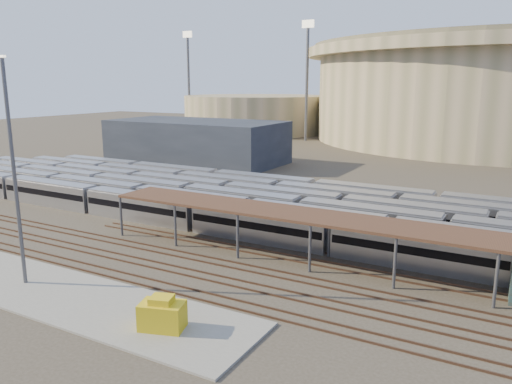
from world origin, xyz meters
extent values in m
plane|color=#383026|center=(0.00, 0.00, 0.00)|extent=(420.00, 420.00, 0.00)
cube|color=gray|center=(-5.00, -15.00, 0.10)|extent=(50.00, 9.00, 0.20)
cube|color=#A6A5AA|center=(-1.26, 8.00, 1.80)|extent=(112.00, 2.90, 3.60)
cube|color=#A6A5AA|center=(4.15, 12.20, 1.80)|extent=(112.00, 2.90, 3.60)
cube|color=#A6A5AA|center=(-8.92, 16.40, 1.80)|extent=(112.00, 2.90, 3.60)
cube|color=#A6A5AA|center=(-4.51, 20.60, 1.80)|extent=(112.00, 2.90, 3.60)
cube|color=#A6A5AA|center=(2.06, 24.80, 1.80)|extent=(112.00, 2.90, 3.60)
cube|color=#A6A5AA|center=(6.69, 29.00, 1.80)|extent=(112.00, 2.90, 3.60)
cylinder|color=#505055|center=(-8.00, 1.30, 2.50)|extent=(0.30, 0.30, 5.00)
cylinder|color=#505055|center=(-8.00, 6.70, 2.50)|extent=(0.30, 0.30, 5.00)
cylinder|color=#505055|center=(0.57, 1.30, 2.50)|extent=(0.30, 0.30, 5.00)
cylinder|color=#505055|center=(0.57, 6.70, 2.50)|extent=(0.30, 0.30, 5.00)
cylinder|color=#505055|center=(9.14, 1.30, 2.50)|extent=(0.30, 0.30, 5.00)
cylinder|color=#505055|center=(9.14, 6.70, 2.50)|extent=(0.30, 0.30, 5.00)
cylinder|color=#505055|center=(17.71, 1.30, 2.50)|extent=(0.30, 0.30, 5.00)
cylinder|color=#505055|center=(17.71, 6.70, 2.50)|extent=(0.30, 0.30, 5.00)
cylinder|color=#505055|center=(26.29, 1.30, 2.50)|extent=(0.30, 0.30, 5.00)
cylinder|color=#505055|center=(26.29, 6.70, 2.50)|extent=(0.30, 0.30, 5.00)
cylinder|color=#505055|center=(34.86, 1.30, 2.50)|extent=(0.30, 0.30, 5.00)
cylinder|color=#505055|center=(34.86, 6.70, 2.50)|extent=(0.30, 0.30, 5.00)
cube|color=#3C2418|center=(22.00, 4.00, 5.15)|extent=(60.00, 6.00, 0.30)
cube|color=#4C3323|center=(0.00, -1.75, 0.09)|extent=(170.00, 0.12, 0.18)
cube|color=#4C3323|center=(0.00, -0.25, 0.09)|extent=(170.00, 0.12, 0.18)
cube|color=#4C3323|center=(0.00, -5.75, 0.09)|extent=(170.00, 0.12, 0.18)
cube|color=#4C3323|center=(0.00, -4.25, 0.09)|extent=(170.00, 0.12, 0.18)
cube|color=#4C3323|center=(0.00, -9.75, 0.09)|extent=(170.00, 0.12, 0.18)
cube|color=#4C3323|center=(0.00, -8.25, 0.09)|extent=(170.00, 0.12, 0.18)
cylinder|color=tan|center=(25.00, 140.00, 14.00)|extent=(116.00, 116.00, 28.00)
cylinder|color=tan|center=(25.00, 140.00, 29.50)|extent=(124.00, 124.00, 3.00)
cylinder|color=#645E47|center=(25.00, 140.00, 31.75)|extent=(120.00, 120.00, 1.50)
cylinder|color=tan|center=(-60.00, 130.00, 7.00)|extent=(56.00, 56.00, 14.00)
cube|color=#1E232D|center=(-35.00, 55.00, 5.00)|extent=(42.00, 20.00, 10.00)
cylinder|color=#505055|center=(-30.00, 110.00, 18.00)|extent=(1.00, 1.00, 36.00)
cube|color=#FFF2CC|center=(-30.00, 110.00, 37.20)|extent=(4.00, 0.60, 2.40)
cylinder|color=#505055|center=(-85.00, 120.00, 18.00)|extent=(1.00, 1.00, 36.00)
cube|color=#FFF2CC|center=(-85.00, 120.00, 37.20)|extent=(4.00, 0.60, 2.40)
cylinder|color=#505055|center=(-10.00, 160.00, 18.00)|extent=(1.00, 1.00, 36.00)
cube|color=#FFF2CC|center=(-10.00, 160.00, 37.20)|extent=(4.00, 0.60, 2.40)
cylinder|color=#505055|center=(-4.90, -14.92, 10.65)|extent=(0.36, 0.36, 20.90)
cube|color=#FFF2CC|center=(-4.90, -14.92, 21.20)|extent=(0.81, 0.34, 0.20)
cube|color=gold|center=(12.58, -15.71, 1.26)|extent=(3.89, 3.06, 2.13)
camera|label=1|loc=(36.32, -43.41, 18.99)|focal=35.00mm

